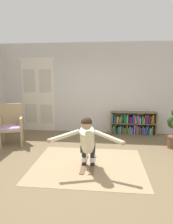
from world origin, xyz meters
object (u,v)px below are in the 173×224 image
(bookshelf, at_px, (133,124))
(wicker_chair, at_px, (11,123))
(person_skier, at_px, (87,139))
(skis_pair, at_px, (88,163))

(bookshelf, height_order, wicker_chair, wicker_chair)
(bookshelf, distance_m, person_skier, 2.87)
(skis_pair, bearing_deg, person_skier, -89.49)
(bookshelf, bearing_deg, skis_pair, -117.41)
(wicker_chair, relative_size, person_skier, 0.77)
(wicker_chair, bearing_deg, bookshelf, 20.22)
(bookshelf, distance_m, skis_pair, 2.66)
(person_skier, bearing_deg, bookshelf, 64.76)
(wicker_chair, distance_m, skis_pair, 2.54)
(wicker_chair, xyz_separation_m, skis_pair, (2.23, -1.08, -0.56))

